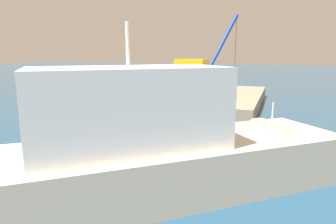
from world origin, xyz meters
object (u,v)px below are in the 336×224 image
at_px(crane_truck, 198,75).
at_px(dock_worker, 217,84).
at_px(moored_yacht, 198,160).
at_px(salvaged_car, 169,111).

height_order(crane_truck, dock_worker, crane_truck).
bearing_deg(moored_yacht, salvaged_car, -153.45).
xyz_separation_m(dock_worker, salvaged_car, (6.27, -1.63, -1.10)).
distance_m(crane_truck, dock_worker, 3.01).
bearing_deg(crane_truck, dock_worker, 44.54).
bearing_deg(crane_truck, moored_yacht, 15.13).
height_order(salvaged_car, moored_yacht, moored_yacht).
distance_m(crane_truck, moored_yacht, 16.94).
xyz_separation_m(crane_truck, salvaged_car, (8.38, 0.45, -1.62)).
bearing_deg(salvaged_car, moored_yacht, 26.55).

